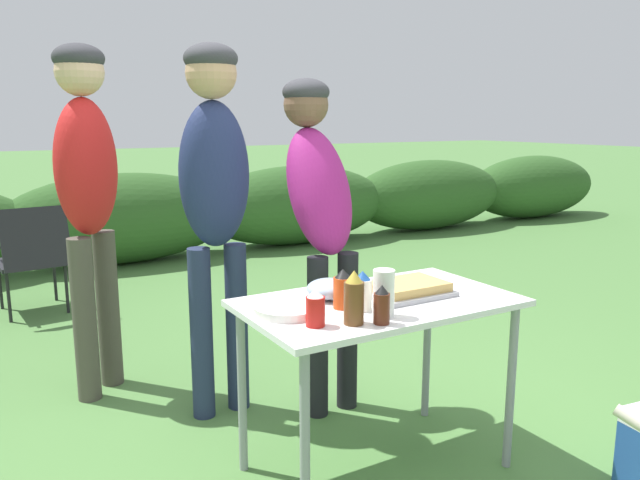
{
  "coord_description": "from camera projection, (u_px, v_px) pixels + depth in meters",
  "views": [
    {
      "loc": [
        -1.42,
        -1.97,
        1.46
      ],
      "look_at": [
        0.04,
        0.54,
        0.89
      ],
      "focal_mm": 35.0,
      "sensor_mm": 36.0,
      "label": 1
    }
  ],
  "objects": [
    {
      "name": "mayo_bottle",
      "position": [
        362.0,
        292.0,
        2.36
      ],
      "size": [
        0.07,
        0.07,
        0.15
      ],
      "color": "silver",
      "rests_on": "folding_table"
    },
    {
      "name": "beer_bottle",
      "position": [
        354.0,
        299.0,
        2.2
      ],
      "size": [
        0.07,
        0.07,
        0.2
      ],
      "color": "brown",
      "rests_on": "folding_table"
    },
    {
      "name": "shrub_hedge",
      "position": [
        124.0,
        218.0,
        6.35
      ],
      "size": [
        14.4,
        0.9,
        0.92
      ],
      "color": "#2D5623",
      "rests_on": "ground"
    },
    {
      "name": "ketchup_bottle",
      "position": [
        315.0,
        308.0,
        2.18
      ],
      "size": [
        0.07,
        0.07,
        0.14
      ],
      "color": "red",
      "rests_on": "folding_table"
    },
    {
      "name": "standing_person_with_beanie",
      "position": [
        215.0,
        185.0,
        2.95
      ],
      "size": [
        0.35,
        0.26,
        1.8
      ],
      "rotation": [
        0.0,
        0.0,
        0.03
      ],
      "color": "#232D4C",
      "rests_on": "ground"
    },
    {
      "name": "folding_table",
      "position": [
        378.0,
        318.0,
        2.52
      ],
      "size": [
        1.1,
        0.64,
        0.74
      ],
      "color": "white",
      "rests_on": "ground"
    },
    {
      "name": "food_tray",
      "position": [
        408.0,
        289.0,
        2.57
      ],
      "size": [
        0.34,
        0.26,
        0.06
      ],
      "color": "#9E9EA3",
      "rests_on": "folding_table"
    },
    {
      "name": "standing_person_in_dark_puffer",
      "position": [
        319.0,
        200.0,
        3.07
      ],
      "size": [
        0.35,
        0.48,
        1.65
      ],
      "rotation": [
        0.0,
        0.0,
        0.05
      ],
      "color": "black",
      "rests_on": "ground"
    },
    {
      "name": "plate_stack",
      "position": [
        288.0,
        309.0,
        2.33
      ],
      "size": [
        0.26,
        0.26,
        0.03
      ],
      "primitive_type": "cylinder",
      "color": "white",
      "rests_on": "folding_table"
    },
    {
      "name": "camp_chair_green_behind_table",
      "position": [
        33.0,
        254.0,
        4.64
      ],
      "size": [
        0.52,
        0.63,
        0.83
      ],
      "rotation": [
        0.0,
        0.0,
        0.08
      ],
      "color": "#232328",
      "rests_on": "ground"
    },
    {
      "name": "mixing_bowl",
      "position": [
        329.0,
        289.0,
        2.52
      ],
      "size": [
        0.18,
        0.18,
        0.08
      ],
      "primitive_type": "ellipsoid",
      "color": "#99B2CC",
      "rests_on": "folding_table"
    },
    {
      "name": "ground_plane",
      "position": [
        376.0,
        467.0,
        2.65
      ],
      "size": [
        60.0,
        60.0,
        0.0
      ],
      "primitive_type": "plane",
      "color": "#4C7A3D"
    },
    {
      "name": "paper_cup_stack",
      "position": [
        384.0,
        293.0,
        2.29
      ],
      "size": [
        0.08,
        0.08,
        0.18
      ],
      "primitive_type": "cylinder",
      "color": "white",
      "rests_on": "folding_table"
    },
    {
      "name": "standing_person_in_gray_fleece",
      "position": [
        87.0,
        180.0,
        3.18
      ],
      "size": [
        0.46,
        0.45,
        1.82
      ],
      "rotation": [
        0.0,
        0.0,
        0.77
      ],
      "color": "#4C473D",
      "rests_on": "ground"
    },
    {
      "name": "hot_sauce_bottle",
      "position": [
        343.0,
        290.0,
        2.39
      ],
      "size": [
        0.07,
        0.07,
        0.16
      ],
      "color": "#CC4214",
      "rests_on": "folding_table"
    },
    {
      "name": "bbq_sauce_bottle",
      "position": [
        382.0,
        305.0,
        2.21
      ],
      "size": [
        0.06,
        0.06,
        0.14
      ],
      "color": "#562314",
      "rests_on": "folding_table"
    }
  ]
}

